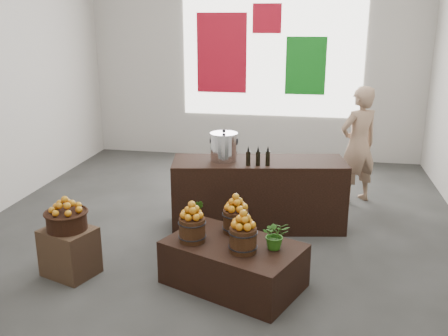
% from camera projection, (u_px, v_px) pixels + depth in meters
% --- Properties ---
extents(ground, '(7.00, 7.00, 0.00)m').
position_uv_depth(ground, '(218.00, 231.00, 6.11)').
color(ground, '#3A3A38').
rests_on(ground, ground).
extents(back_wall, '(6.00, 0.04, 4.00)m').
position_uv_depth(back_wall, '(255.00, 48.00, 8.84)').
color(back_wall, '#B4AFA6').
rests_on(back_wall, ground).
extents(back_opening, '(3.20, 0.02, 2.40)m').
position_uv_depth(back_opening, '(272.00, 48.00, 8.77)').
color(back_opening, white).
rests_on(back_opening, back_wall).
extents(deco_red_left, '(0.90, 0.04, 1.40)m').
position_uv_depth(deco_red_left, '(222.00, 53.00, 8.94)').
color(deco_red_left, '#AA0D1F').
rests_on(deco_red_left, back_wall).
extents(deco_green_right, '(0.70, 0.04, 1.00)m').
position_uv_depth(deco_green_right, '(306.00, 66.00, 8.74)').
color(deco_green_right, '#117118').
rests_on(deco_green_right, back_wall).
extents(deco_red_upper, '(0.50, 0.04, 0.50)m').
position_uv_depth(deco_red_upper, '(267.00, 18.00, 8.63)').
color(deco_red_upper, '#AA0D1F').
rests_on(deco_red_upper, back_wall).
extents(crate, '(0.60, 0.54, 0.49)m').
position_uv_depth(crate, '(70.00, 252.00, 5.02)').
color(crate, brown).
rests_on(crate, ground).
extents(wicker_basket, '(0.39, 0.39, 0.18)m').
position_uv_depth(wicker_basket, '(67.00, 221.00, 4.92)').
color(wicker_basket, black).
rests_on(wicker_basket, crate).
extents(apples_in_basket, '(0.31, 0.31, 0.16)m').
position_uv_depth(apples_in_basket, '(65.00, 205.00, 4.87)').
color(apples_in_basket, '#9B1405').
rests_on(apples_in_basket, wicker_basket).
extents(display_table, '(1.47, 1.22, 0.44)m').
position_uv_depth(display_table, '(233.00, 264.00, 4.83)').
color(display_table, black).
rests_on(display_table, ground).
extents(apple_bucket_front_left, '(0.25, 0.25, 0.23)m').
position_uv_depth(apple_bucket_front_left, '(192.00, 230.00, 4.78)').
color(apple_bucket_front_left, '#3A1D10').
rests_on(apple_bucket_front_left, display_table).
extents(apples_in_bucket_front_left, '(0.19, 0.19, 0.17)m').
position_uv_depth(apples_in_bucket_front_left, '(192.00, 210.00, 4.72)').
color(apples_in_bucket_front_left, '#9B1405').
rests_on(apples_in_bucket_front_left, apple_bucket_front_left).
extents(apple_bucket_front_right, '(0.25, 0.25, 0.23)m').
position_uv_depth(apple_bucket_front_right, '(243.00, 240.00, 4.56)').
color(apple_bucket_front_right, '#3A1D10').
rests_on(apple_bucket_front_right, display_table).
extents(apples_in_bucket_front_right, '(0.19, 0.19, 0.17)m').
position_uv_depth(apples_in_bucket_front_right, '(243.00, 219.00, 4.51)').
color(apples_in_bucket_front_right, '#9B1405').
rests_on(apples_in_bucket_front_right, apple_bucket_front_right).
extents(apple_bucket_rear, '(0.25, 0.25, 0.23)m').
position_uv_depth(apple_bucket_rear, '(236.00, 221.00, 4.98)').
color(apple_bucket_rear, '#3A1D10').
rests_on(apple_bucket_rear, display_table).
extents(apples_in_bucket_rear, '(0.19, 0.19, 0.17)m').
position_uv_depth(apples_in_bucket_rear, '(236.00, 202.00, 4.92)').
color(apples_in_bucket_rear, '#9B1405').
rests_on(apples_in_bucket_rear, apple_bucket_rear).
extents(herb_garnish_right, '(0.30, 0.27, 0.28)m').
position_uv_depth(herb_garnish_right, '(275.00, 235.00, 4.62)').
color(herb_garnish_right, '#235812').
rests_on(herb_garnish_right, display_table).
extents(herb_garnish_left, '(0.16, 0.13, 0.27)m').
position_uv_depth(herb_garnish_left, '(196.00, 212.00, 5.17)').
color(herb_garnish_left, '#235812').
rests_on(herb_garnish_left, display_table).
extents(counter, '(2.17, 1.02, 0.85)m').
position_uv_depth(counter, '(258.00, 194.00, 6.14)').
color(counter, black).
rests_on(counter, ground).
extents(stock_pot_left, '(0.32, 0.32, 0.32)m').
position_uv_depth(stock_pot_left, '(224.00, 148.00, 5.97)').
color(stock_pot_left, silver).
rests_on(stock_pot_left, counter).
extents(oil_cruets, '(0.23, 0.10, 0.24)m').
position_uv_depth(oil_cruets, '(260.00, 156.00, 5.79)').
color(oil_cruets, black).
rests_on(oil_cruets, counter).
extents(shopper, '(0.71, 0.66, 1.64)m').
position_uv_depth(shopper, '(358.00, 145.00, 6.89)').
color(shopper, '#9C7A60').
rests_on(shopper, ground).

